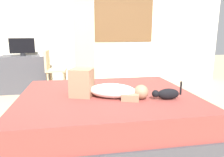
{
  "coord_description": "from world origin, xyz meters",
  "views": [
    {
      "loc": [
        -0.3,
        -2.44,
        1.18
      ],
      "look_at": [
        0.18,
        0.3,
        0.58
      ],
      "focal_mm": 33.25,
      "sensor_mm": 36.0,
      "label": 1
    }
  ],
  "objects_px": {
    "person_lying": "(105,88)",
    "cup": "(42,54)",
    "cat": "(167,94)",
    "bed": "(107,109)",
    "desk": "(25,74)",
    "chair_by_desk": "(53,68)",
    "tv_monitor": "(22,47)"
  },
  "relations": [
    {
      "from": "bed",
      "to": "chair_by_desk",
      "type": "relative_size",
      "value": 2.6
    },
    {
      "from": "bed",
      "to": "person_lying",
      "type": "relative_size",
      "value": 2.41
    },
    {
      "from": "bed",
      "to": "desk",
      "type": "bearing_deg",
      "value": 126.83
    },
    {
      "from": "tv_monitor",
      "to": "chair_by_desk",
      "type": "distance_m",
      "value": 0.75
    },
    {
      "from": "person_lying",
      "to": "chair_by_desk",
      "type": "bearing_deg",
      "value": 113.36
    },
    {
      "from": "desk",
      "to": "bed",
      "type": "bearing_deg",
      "value": -53.17
    },
    {
      "from": "cup",
      "to": "cat",
      "type": "bearing_deg",
      "value": -50.88
    },
    {
      "from": "tv_monitor",
      "to": "cup",
      "type": "xyz_separation_m",
      "value": [
        0.39,
        -0.18,
        -0.14
      ]
    },
    {
      "from": "desk",
      "to": "tv_monitor",
      "type": "relative_size",
      "value": 1.88
    },
    {
      "from": "cat",
      "to": "desk",
      "type": "relative_size",
      "value": 0.4
    },
    {
      "from": "desk",
      "to": "tv_monitor",
      "type": "bearing_deg",
      "value": -180.0
    },
    {
      "from": "bed",
      "to": "cat",
      "type": "height_order",
      "value": "cat"
    },
    {
      "from": "bed",
      "to": "tv_monitor",
      "type": "height_order",
      "value": "tv_monitor"
    },
    {
      "from": "bed",
      "to": "person_lying",
      "type": "distance_m",
      "value": 0.37
    },
    {
      "from": "cup",
      "to": "bed",
      "type": "bearing_deg",
      "value": -58.77
    },
    {
      "from": "cat",
      "to": "tv_monitor",
      "type": "height_order",
      "value": "tv_monitor"
    },
    {
      "from": "person_lying",
      "to": "chair_by_desk",
      "type": "distance_m",
      "value": 2.01
    },
    {
      "from": "cat",
      "to": "cup",
      "type": "distance_m",
      "value": 2.71
    },
    {
      "from": "cup",
      "to": "chair_by_desk",
      "type": "distance_m",
      "value": 0.34
    },
    {
      "from": "desk",
      "to": "cat",
      "type": "bearing_deg",
      "value": -47.49
    },
    {
      "from": "cup",
      "to": "chair_by_desk",
      "type": "bearing_deg",
      "value": -9.94
    },
    {
      "from": "bed",
      "to": "cup",
      "type": "xyz_separation_m",
      "value": [
        -1.05,
        1.73,
        0.58
      ]
    },
    {
      "from": "bed",
      "to": "chair_by_desk",
      "type": "bearing_deg",
      "value": 116.63
    },
    {
      "from": "person_lying",
      "to": "cat",
      "type": "height_order",
      "value": "person_lying"
    },
    {
      "from": "bed",
      "to": "chair_by_desk",
      "type": "xyz_separation_m",
      "value": [
        -0.85,
        1.69,
        0.3
      ]
    },
    {
      "from": "bed",
      "to": "desk",
      "type": "height_order",
      "value": "desk"
    },
    {
      "from": "cat",
      "to": "desk",
      "type": "distance_m",
      "value": 3.08
    },
    {
      "from": "cat",
      "to": "chair_by_desk",
      "type": "distance_m",
      "value": 2.54
    },
    {
      "from": "person_lying",
      "to": "cup",
      "type": "xyz_separation_m",
      "value": [
        -0.99,
        1.88,
        0.25
      ]
    },
    {
      "from": "cat",
      "to": "cup",
      "type": "xyz_separation_m",
      "value": [
        -1.7,
        2.09,
        0.29
      ]
    },
    {
      "from": "person_lying",
      "to": "cup",
      "type": "height_order",
      "value": "cup"
    },
    {
      "from": "bed",
      "to": "cup",
      "type": "distance_m",
      "value": 2.1
    }
  ]
}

